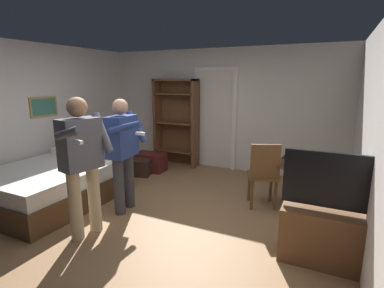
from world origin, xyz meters
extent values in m
plane|color=olive|center=(0.00, 0.00, 0.00)|extent=(5.83, 5.83, 0.00)
cube|color=silver|center=(0.00, 2.71, 1.25)|extent=(5.32, 0.12, 2.51)
cube|color=silver|center=(-2.60, 0.00, 1.25)|extent=(0.12, 5.54, 2.51)
cube|color=#B2933F|center=(-2.52, 0.44, 1.40)|extent=(0.03, 0.55, 0.35)
cube|color=#3C7769|center=(-2.51, 0.44, 1.40)|extent=(0.01, 0.49, 0.29)
cube|color=silver|center=(2.60, 0.00, 1.25)|extent=(0.12, 5.54, 2.51)
cube|color=white|center=(-0.50, 2.63, 1.02)|extent=(0.08, 0.08, 2.05)
cube|color=white|center=(0.35, 2.63, 1.02)|extent=(0.08, 0.08, 2.05)
cube|color=white|center=(-0.08, 2.63, 2.09)|extent=(0.93, 0.08, 0.08)
cube|color=#4C331E|center=(-1.68, -0.21, 0.17)|extent=(1.58, 1.97, 0.35)
cube|color=silver|center=(-1.68, -0.21, 0.46)|extent=(1.52, 1.91, 0.22)
cube|color=#4C331E|center=(-1.68, 0.74, 0.51)|extent=(1.58, 0.08, 1.02)
cube|color=white|center=(-2.03, 0.48, 0.63)|extent=(0.50, 0.34, 0.12)
cube|color=white|center=(-1.33, 0.48, 0.63)|extent=(0.50, 0.34, 0.12)
cube|color=brown|center=(-1.40, 2.45, 0.94)|extent=(0.06, 0.32, 1.89)
cube|color=brown|center=(-0.46, 2.45, 0.94)|extent=(0.06, 0.32, 1.89)
cube|color=brown|center=(-0.93, 2.45, 1.87)|extent=(1.00, 0.32, 0.04)
cube|color=brown|center=(-0.93, 2.60, 0.94)|extent=(1.00, 0.02, 1.89)
cube|color=brown|center=(-0.93, 2.45, 0.31)|extent=(0.94, 0.32, 0.03)
cube|color=brown|center=(-0.93, 2.45, 0.94)|extent=(0.94, 0.32, 0.03)
cube|color=brown|center=(-0.93, 2.45, 1.57)|extent=(0.94, 0.32, 0.03)
cube|color=brown|center=(2.24, -0.08, 0.29)|extent=(0.96, 0.40, 0.58)
cube|color=black|center=(2.24, -0.10, 0.91)|extent=(0.97, 0.05, 0.57)
cube|color=#3D7550|center=(2.24, -0.07, 0.91)|extent=(0.91, 0.01, 0.51)
cylinder|color=brown|center=(1.81, 1.14, 0.33)|extent=(0.08, 0.08, 0.67)
cylinder|color=brown|center=(1.81, 1.14, 0.01)|extent=(0.42, 0.42, 0.03)
cylinder|color=brown|center=(1.81, 1.14, 0.68)|extent=(0.70, 0.70, 0.03)
cube|color=black|center=(1.78, 1.14, 0.71)|extent=(0.38, 0.31, 0.02)
cube|color=black|center=(1.74, 1.03, 0.82)|extent=(0.37, 0.29, 0.07)
cube|color=navy|center=(1.74, 1.03, 0.82)|extent=(0.33, 0.25, 0.06)
cylinder|color=#23522C|center=(1.95, 1.06, 0.80)|extent=(0.06, 0.06, 0.19)
cylinder|color=#23522C|center=(1.95, 1.06, 0.92)|extent=(0.03, 0.03, 0.05)
cylinder|color=brown|center=(1.39, 1.29, 0.23)|extent=(0.04, 0.04, 0.45)
cylinder|color=brown|center=(1.07, 1.16, 0.23)|extent=(0.04, 0.04, 0.45)
cylinder|color=brown|center=(1.52, 0.97, 0.23)|extent=(0.04, 0.04, 0.45)
cylinder|color=brown|center=(1.20, 0.85, 0.23)|extent=(0.04, 0.04, 0.45)
cube|color=brown|center=(1.29, 1.07, 0.47)|extent=(0.55, 0.55, 0.04)
cube|color=brown|center=(1.36, 0.91, 0.74)|extent=(0.41, 0.19, 0.50)
cylinder|color=tan|center=(-0.44, -0.60, 0.42)|extent=(0.15, 0.15, 0.85)
cylinder|color=tan|center=(-0.49, -0.85, 0.42)|extent=(0.15, 0.15, 0.85)
cube|color=#4C4C56|center=(-0.46, -0.73, 1.15)|extent=(0.36, 0.50, 0.60)
sphere|color=#936B4C|center=(-0.46, -0.73, 1.58)|extent=(0.23, 0.23, 0.23)
cylinder|color=#4C4C56|center=(-0.32, -0.50, 1.26)|extent=(0.34, 0.16, 0.49)
cylinder|color=#4C4C56|center=(-0.30, -1.02, 1.34)|extent=(0.47, 0.19, 0.20)
cube|color=white|center=(-0.09, -1.10, 1.28)|extent=(0.13, 0.06, 0.04)
cylinder|color=#333338|center=(-0.49, 0.17, 0.41)|extent=(0.15, 0.15, 0.82)
cylinder|color=#333338|center=(-0.46, -0.09, 0.41)|extent=(0.15, 0.15, 0.82)
cube|color=navy|center=(-0.48, 0.04, 1.10)|extent=(0.31, 0.49, 0.58)
sphere|color=tan|center=(-0.48, 0.04, 1.51)|extent=(0.22, 0.22, 0.22)
cylinder|color=navy|center=(-0.41, 0.31, 1.21)|extent=(0.33, 0.12, 0.47)
cylinder|color=navy|center=(-0.22, -0.20, 1.28)|extent=(0.48, 0.14, 0.20)
cube|color=white|center=(0.01, -0.20, 1.22)|extent=(0.12, 0.05, 0.04)
cube|color=#4C1919|center=(-1.20, 1.79, 0.19)|extent=(0.64, 0.39, 0.37)
cube|color=black|center=(-1.31, 1.43, 0.16)|extent=(0.70, 0.52, 0.32)
camera|label=1|loc=(2.15, -3.16, 1.89)|focal=27.44mm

